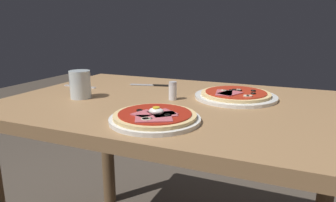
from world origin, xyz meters
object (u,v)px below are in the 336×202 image
at_px(pizza_across_left, 235,95).
at_px(knife, 154,85).
at_px(pizza_foreground, 155,117).
at_px(water_glass_near, 80,86).
at_px(fork, 77,86).
at_px(salt_shaker, 173,91).
at_px(dining_table, 177,131).

xyz_separation_m(pizza_across_left, knife, (-0.38, 0.09, -0.01)).
xyz_separation_m(pizza_foreground, water_glass_near, (-0.38, 0.15, 0.03)).
xyz_separation_m(pizza_foreground, knife, (-0.22, 0.46, -0.01)).
distance_m(fork, salt_shaker, 0.48).
height_order(dining_table, water_glass_near, water_glass_near).
relative_size(pizza_foreground, water_glass_near, 2.54).
bearing_deg(salt_shaker, knife, 129.81).
bearing_deg(dining_table, knife, 131.57).
distance_m(dining_table, water_glass_near, 0.40).
bearing_deg(pizza_across_left, knife, 166.06).
height_order(water_glass_near, knife, water_glass_near).
xyz_separation_m(pizza_foreground, salt_shaker, (-0.05, 0.26, 0.02)).
bearing_deg(salt_shaker, fork, 173.54).
bearing_deg(fork, knife, 26.70).
bearing_deg(pizza_across_left, pizza_foreground, -113.20).
height_order(water_glass_near, salt_shaker, water_glass_near).
height_order(knife, salt_shaker, salt_shaker).
relative_size(dining_table, pizza_across_left, 4.05).
bearing_deg(water_glass_near, knife, 63.65).
relative_size(pizza_across_left, knife, 1.56).
relative_size(dining_table, salt_shaker, 18.40).
bearing_deg(water_glass_near, dining_table, 15.56).
bearing_deg(water_glass_near, fork, 132.41).
bearing_deg(knife, salt_shaker, -50.19).
bearing_deg(pizza_foreground, salt_shaker, 100.88).
height_order(dining_table, pizza_foreground, pizza_foreground).
bearing_deg(knife, fork, -153.30).
bearing_deg(fork, dining_table, -7.43).
xyz_separation_m(dining_table, fork, (-0.50, 0.06, 0.12)).
height_order(dining_table, pizza_across_left, pizza_across_left).
distance_m(pizza_foreground, salt_shaker, 0.26).
bearing_deg(dining_table, pizza_across_left, 33.31).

